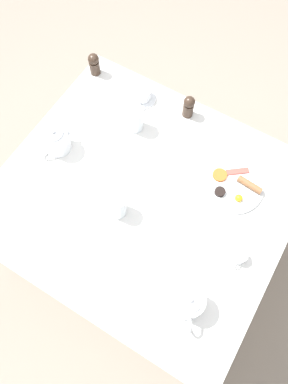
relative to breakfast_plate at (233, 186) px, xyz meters
The scene contains 14 objects.
ground_plane 0.83m from the breakfast_plate, 53.76° to the right, with size 8.00×8.00×0.00m, color gray.
table 0.38m from the breakfast_plate, 53.76° to the right, with size 1.07×1.19×0.74m.
breakfast_plate is the anchor object (origin of this frame).
teapot_near 0.78m from the breakfast_plate, 73.53° to the right, with size 0.19×0.11×0.13m.
teapot_far 0.53m from the breakfast_plate, ahead, with size 0.19×0.12×0.13m.
teacup_with_saucer_left 0.60m from the breakfast_plate, 108.90° to the right, with size 0.14×0.14×0.06m.
water_glass_tall 0.52m from the breakfast_plate, 94.83° to the right, with size 0.08×0.08×0.12m.
water_glass_short 0.50m from the breakfast_plate, 46.11° to the right, with size 0.08×0.08×0.12m.
creamer_jug 0.31m from the breakfast_plate, 28.92° to the left, with size 0.08×0.06×0.05m.
pepper_grinder 0.41m from the breakfast_plate, 123.66° to the right, with size 0.05×0.05×0.12m.
salt_grinder 0.87m from the breakfast_plate, 104.21° to the right, with size 0.05×0.05×0.12m.
fork_by_plate 0.31m from the breakfast_plate, 80.40° to the right, with size 0.08×0.16×0.00m.
knife_by_plate 0.61m from the breakfast_plate, 30.96° to the right, with size 0.09×0.21×0.00m.
fork_spare 0.56m from the breakfast_plate, 62.06° to the right, with size 0.06×0.19×0.00m.
Camera 1 is at (0.54, 0.33, 2.16)m, focal length 35.00 mm.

